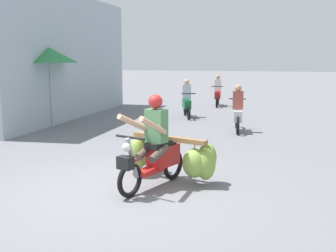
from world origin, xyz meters
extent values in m
plane|color=slate|center=(0.00, 0.00, 0.00)|extent=(120.00, 120.00, 0.00)
torus|color=black|center=(0.24, -0.19, 0.28)|extent=(0.27, 0.55, 0.56)
torus|color=black|center=(0.66, 0.93, 0.28)|extent=(0.27, 0.55, 0.56)
cube|color=red|center=(0.42, 0.28, 0.32)|extent=(0.42, 0.61, 0.08)
cube|color=red|center=(0.56, 0.65, 0.50)|extent=(0.49, 0.70, 0.36)
cube|color=black|center=(0.53, 0.58, 0.72)|extent=(0.45, 0.65, 0.10)
cylinder|color=gray|center=(0.27, -0.13, 0.62)|extent=(0.16, 0.29, 0.69)
cylinder|color=black|center=(0.25, -0.17, 0.96)|extent=(0.54, 0.23, 0.04)
sphere|color=silver|center=(0.22, -0.25, 0.82)|extent=(0.14, 0.14, 0.14)
cube|color=black|center=(0.21, -0.28, 0.58)|extent=(0.28, 0.23, 0.20)
cube|color=red|center=(0.24, -0.19, 0.58)|extent=(0.19, 0.30, 0.04)
cube|color=olive|center=(0.61, 0.79, 0.78)|extent=(1.44, 0.62, 0.08)
cube|color=olive|center=(0.67, 0.96, 0.75)|extent=(1.29, 0.54, 0.06)
ellipsoid|color=#8AAE4D|center=(0.12, 1.28, 0.44)|extent=(0.47, 0.44, 0.48)
cylinder|color=#998459|center=(0.12, 1.28, 0.72)|extent=(0.02, 0.02, 0.14)
ellipsoid|color=#7CA03F|center=(1.30, 0.64, 0.40)|extent=(0.45, 0.44, 0.54)
cylinder|color=#998459|center=(1.30, 0.64, 0.71)|extent=(0.02, 0.02, 0.15)
ellipsoid|color=#7EA241|center=(1.30, 0.84, 0.47)|extent=(0.45, 0.44, 0.50)
cylinder|color=#998459|center=(1.30, 0.84, 0.74)|extent=(0.02, 0.02, 0.10)
ellipsoid|color=#83A746|center=(1.11, 0.63, 0.41)|extent=(0.47, 0.44, 0.51)
cylinder|color=#998459|center=(1.11, 0.63, 0.71)|extent=(0.02, 0.02, 0.16)
ellipsoid|color=#7EA241|center=(-0.03, 0.95, 0.42)|extent=(0.45, 0.44, 0.61)
cylinder|color=#998459|center=(-0.03, 0.95, 0.74)|extent=(0.02, 0.02, 0.09)
ellipsoid|color=#80A443|center=(-0.01, 1.13, 0.42)|extent=(0.45, 0.44, 0.56)
cylinder|color=#998459|center=(-0.01, 1.13, 0.73)|extent=(0.02, 0.02, 0.12)
cube|color=#4C7F51|center=(0.49, 0.47, 1.05)|extent=(0.40, 0.32, 0.56)
sphere|color=#B22626|center=(0.48, 0.45, 1.46)|extent=(0.24, 0.24, 0.24)
cylinder|color=tan|center=(0.55, 0.08, 1.11)|extent=(0.29, 0.72, 0.39)
cylinder|color=tan|center=(0.19, 0.22, 1.11)|extent=(0.38, 0.69, 0.39)
cylinder|color=#4C4238|center=(0.58, 0.30, 0.62)|extent=(0.27, 0.46, 0.27)
cylinder|color=#4C4238|center=(0.31, 0.40, 0.62)|extent=(0.27, 0.46, 0.27)
torus|color=black|center=(1.24, 6.78, 0.26)|extent=(0.14, 0.53, 0.52)
torus|color=black|center=(1.37, 5.69, 0.26)|extent=(0.14, 0.53, 0.52)
cube|color=silver|center=(1.32, 6.13, 0.50)|extent=(0.35, 0.92, 0.32)
cylinder|color=black|center=(1.24, 6.73, 0.92)|extent=(0.50, 0.10, 0.04)
cube|color=#994738|center=(1.32, 6.12, 0.95)|extent=(0.32, 0.24, 0.52)
sphere|color=tan|center=(1.32, 6.13, 1.30)|extent=(0.20, 0.20, 0.20)
torus|color=black|center=(-0.57, 8.12, 0.26)|extent=(0.24, 0.52, 0.52)
torus|color=black|center=(-0.92, 9.16, 0.26)|extent=(0.24, 0.52, 0.52)
cube|color=#196638|center=(-0.78, 8.73, 0.50)|extent=(0.52, 0.93, 0.32)
cylinder|color=black|center=(-0.58, 8.17, 0.92)|extent=(0.48, 0.20, 0.04)
cube|color=#B2B7C6|center=(-0.79, 8.75, 0.95)|extent=(0.35, 0.29, 0.52)
sphere|color=tan|center=(-0.78, 8.73, 1.30)|extent=(0.20, 0.20, 0.20)
torus|color=black|center=(-0.12, 11.94, 0.26)|extent=(0.13, 0.53, 0.52)
torus|color=black|center=(-0.22, 13.04, 0.26)|extent=(0.13, 0.53, 0.52)
cube|color=red|center=(-0.18, 12.59, 0.50)|extent=(0.32, 0.92, 0.32)
cylinder|color=black|center=(-0.13, 11.99, 0.92)|extent=(0.50, 0.08, 0.04)
cube|color=silver|center=(-0.18, 12.61, 0.95)|extent=(0.32, 0.23, 0.52)
sphere|color=tan|center=(-0.18, 12.59, 1.30)|extent=(0.20, 0.20, 0.20)
cube|color=#9EADB7|center=(-6.28, 7.56, 2.18)|extent=(3.57, 8.79, 4.36)
cylinder|color=#99999E|center=(-4.49, 5.62, 1.06)|extent=(0.05, 0.05, 2.12)
cone|color=#2D8447|center=(-4.49, 5.62, 2.25)|extent=(1.80, 1.80, 0.47)
camera|label=1|loc=(2.43, -6.17, 2.19)|focal=44.76mm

